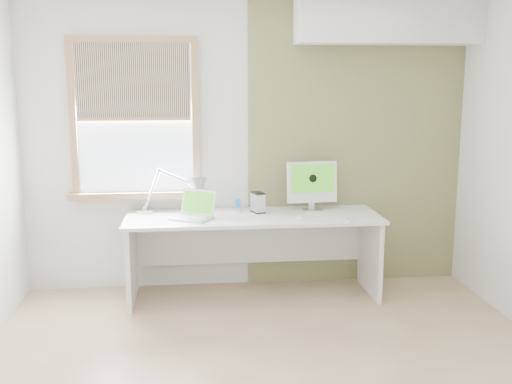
{
  "coord_description": "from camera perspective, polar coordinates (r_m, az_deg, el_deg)",
  "views": [
    {
      "loc": [
        -0.49,
        -3.62,
        1.88
      ],
      "look_at": [
        0.0,
        1.05,
        1.0
      ],
      "focal_mm": 41.8,
      "sensor_mm": 36.0,
      "label": 1
    }
  ],
  "objects": [
    {
      "name": "laptop",
      "position": [
        5.08,
        -5.91,
        -1.85
      ],
      "size": [
        0.42,
        0.4,
        0.23
      ],
      "color": "#B5B8BA",
      "rests_on": "desk"
    },
    {
      "name": "imac",
      "position": [
        5.35,
        5.38,
        0.86
      ],
      "size": [
        0.46,
        0.16,
        0.44
      ],
      "color": "#B5B8BA",
      "rests_on": "desk"
    },
    {
      "name": "desk_lamp",
      "position": [
        5.22,
        -6.58,
        0.15
      ],
      "size": [
        0.68,
        0.36,
        0.4
      ],
      "color": "#B5B8BA",
      "rests_on": "desk"
    },
    {
      "name": "phone_dock",
      "position": [
        5.29,
        -1.74,
        -1.51
      ],
      "size": [
        0.07,
        0.07,
        0.13
      ],
      "color": "#B5B8BA",
      "rests_on": "desk"
    },
    {
      "name": "mouse",
      "position": [
        5.02,
        4.34,
        -2.47
      ],
      "size": [
        0.09,
        0.11,
        0.03
      ],
      "primitive_type": "ellipsoid",
      "rotation": [
        0.0,
        0.0,
        -0.32
      ],
      "color": "white",
      "rests_on": "desk"
    },
    {
      "name": "window",
      "position": [
        5.36,
        -11.52,
        6.83
      ],
      "size": [
        1.2,
        0.14,
        1.42
      ],
      "color": "#9A6D46",
      "rests_on": "room"
    },
    {
      "name": "soffit",
      "position": [
        5.48,
        12.48,
        15.83
      ],
      "size": [
        1.6,
        0.4,
        0.42
      ],
      "primitive_type": "cube",
      "color": "white",
      "rests_on": "room"
    },
    {
      "name": "keyboard",
      "position": [
        5.02,
        6.43,
        -2.59
      ],
      "size": [
        0.45,
        0.19,
        0.02
      ],
      "color": "white",
      "rests_on": "desk"
    },
    {
      "name": "external_drive",
      "position": [
        5.26,
        0.17,
        -1.0
      ],
      "size": [
        0.13,
        0.16,
        0.18
      ],
      "color": "#B5B8BA",
      "rests_on": "desk"
    },
    {
      "name": "room",
      "position": [
        3.69,
        1.71,
        1.59
      ],
      "size": [
        4.04,
        3.54,
        2.64
      ],
      "color": "tan",
      "rests_on": "ground"
    },
    {
      "name": "desk",
      "position": [
        5.26,
        -0.33,
        -4.2
      ],
      "size": [
        2.2,
        0.7,
        0.73
      ],
      "color": "white",
      "rests_on": "room"
    },
    {
      "name": "accent_wall",
      "position": [
        5.59,
        9.53,
        4.52
      ],
      "size": [
        2.0,
        0.02,
        2.6
      ],
      "primitive_type": "cube",
      "color": "olive",
      "rests_on": "room"
    }
  ]
}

